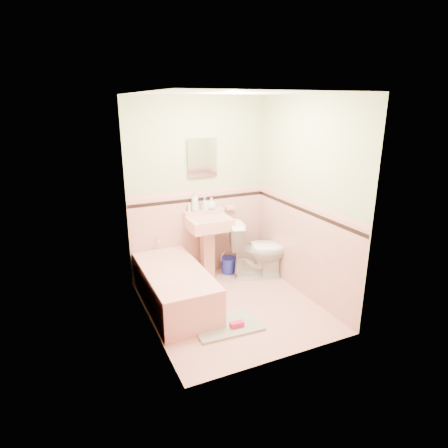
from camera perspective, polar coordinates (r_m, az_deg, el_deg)
name	(u,v)px	position (r m, az deg, el deg)	size (l,w,h in m)	color
floor	(232,306)	(4.81, 1.27, -12.25)	(2.20, 2.20, 0.00)	#E8A698
ceiling	(234,93)	(4.17, 1.52, 19.02)	(2.20, 2.20, 0.00)	white
wall_back	(198,190)	(5.31, -3.85, 5.12)	(2.50, 2.50, 0.00)	beige
wall_front	(287,239)	(3.42, 9.49, -2.28)	(2.50, 2.50, 0.00)	beige
wall_left	(146,220)	(4.01, -11.59, 0.60)	(2.50, 2.50, 0.00)	beige
wall_right	(305,200)	(4.84, 12.12, 3.51)	(2.50, 2.50, 0.00)	beige
wainscot_back	(200,234)	(5.48, -3.66, -1.56)	(2.00, 2.00, 0.00)	#EBAB9D
wainscot_front	(283,304)	(3.70, 8.86, -11.72)	(2.00, 2.00, 0.00)	#EBAB9D
wainscot_left	(151,277)	(4.24, -10.88, -7.80)	(2.20, 2.20, 0.00)	#EBAB9D
wainscot_right	(301,249)	(5.02, 11.53, -3.70)	(2.20, 2.20, 0.00)	#EBAB9D
accent_back	(199,199)	(5.32, -3.75, 3.71)	(2.00, 2.00, 0.00)	black
accent_front	(286,252)	(3.48, 9.21, -4.20)	(2.00, 2.00, 0.00)	black
accent_left	(149,232)	(4.05, -11.23, -1.13)	(2.20, 2.20, 0.00)	black
accent_right	(304,210)	(4.86, 11.85, 2.00)	(2.20, 2.20, 0.00)	black
cap_back	(199,192)	(5.30, -3.77, 4.76)	(2.00, 2.00, 0.00)	pink
cap_front	(286,242)	(3.44, 9.29, -2.65)	(2.00, 2.00, 0.00)	pink
cap_left	(148,223)	(4.02, -11.31, 0.22)	(2.20, 2.20, 0.00)	pink
cap_right	(304,203)	(4.83, 11.92, 3.14)	(2.20, 2.20, 0.00)	pink
bathtub	(175,289)	(4.78, -7.39, -9.59)	(0.70, 1.50, 0.45)	#E39E8F
tub_faucet	(157,239)	(5.25, -9.94, -2.30)	(0.04, 0.04, 0.12)	silver
sink	(209,249)	(5.34, -2.25, -3.69)	(0.58, 0.48, 0.91)	#E39E8F
sink_faucet	(205,212)	(5.31, -2.89, 1.80)	(0.02, 0.02, 0.10)	silver
medicine_cabinet	(202,157)	(5.22, -3.31, 9.93)	(0.39, 0.04, 0.49)	white
soap_dish	(230,208)	(5.52, 0.93, 2.45)	(0.13, 0.08, 0.04)	#E39E8F
soap_bottle_left	(195,202)	(5.26, -4.39, 3.38)	(0.10, 0.11, 0.27)	#B2B2B2
soap_bottle_mid	(205,204)	(5.32, -2.93, 3.07)	(0.08, 0.08, 0.18)	#B2B2B2
soap_bottle_right	(211,203)	(5.36, -1.90, 3.11)	(0.13, 0.13, 0.17)	#B2B2B2
tube	(189,207)	(5.25, -5.24, 2.48)	(0.04, 0.04, 0.12)	white
toilet	(258,250)	(5.45, 5.18, -3.83)	(0.46, 0.81, 0.82)	white
bucket	(228,265)	(5.64, 0.64, -6.21)	(0.24, 0.24, 0.24)	#1E2AB1
bath_mat	(227,325)	(4.44, 0.39, -14.87)	(0.74, 0.50, 0.03)	gray
shoe	(237,324)	(4.36, 1.95, -14.82)	(0.15, 0.07, 0.06)	#BF1E59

